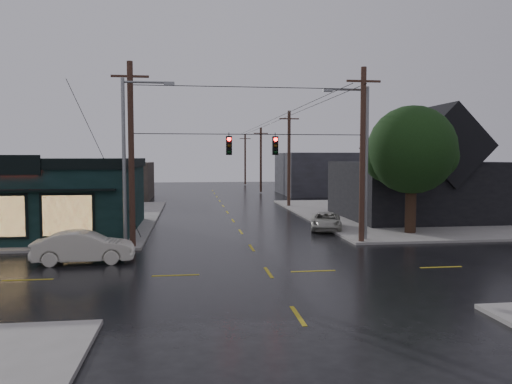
{
  "coord_description": "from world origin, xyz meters",
  "views": [
    {
      "loc": [
        -3.36,
        -21.19,
        5.03
      ],
      "look_at": [
        0.07,
        4.66,
        3.2
      ],
      "focal_mm": 35.0,
      "sensor_mm": 36.0,
      "label": 1
    }
  ],
  "objects": [
    {
      "name": "ne_building",
      "position": [
        15.0,
        17.0,
        4.47
      ],
      "size": [
        12.6,
        11.6,
        8.75
      ],
      "color": "black",
      "rests_on": "ground"
    },
    {
      "name": "bg_building_west",
      "position": [
        -14.0,
        40.0,
        2.2
      ],
      "size": [
        12.0,
        10.0,
        4.4
      ],
      "primitive_type": "cube",
      "color": "#362D27",
      "rests_on": "ground"
    },
    {
      "name": "sedan_cream",
      "position": [
        -8.39,
        3.12,
        0.76
      ],
      "size": [
        4.72,
        1.86,
        1.53
      ],
      "primitive_type": "imported",
      "rotation": [
        0.0,
        0.0,
        1.62
      ],
      "color": "beige",
      "rests_on": "ground"
    },
    {
      "name": "ground_plane",
      "position": [
        0.0,
        0.0,
        0.0
      ],
      "size": [
        160.0,
        160.0,
        0.0
      ],
      "primitive_type": "plane",
      "color": "black"
    },
    {
      "name": "utility_pole_far_b",
      "position": [
        6.5,
        48.0,
        0.0
      ],
      "size": [
        2.0,
        0.32,
        9.15
      ],
      "primitive_type": null,
      "color": "#341F17",
      "rests_on": "ground"
    },
    {
      "name": "utility_pole_ne",
      "position": [
        6.5,
        6.5,
        0.0
      ],
      "size": [
        2.0,
        0.32,
        10.15
      ],
      "primitive_type": null,
      "color": "#341F17",
      "rests_on": "ground"
    },
    {
      "name": "streetlight_ne",
      "position": [
        7.0,
        7.2,
        0.0
      ],
      "size": [
        5.4,
        0.3,
        9.15
      ],
      "primitive_type": null,
      "color": "gray",
      "rests_on": "ground"
    },
    {
      "name": "span_signal_assembly",
      "position": [
        0.1,
        6.5,
        5.7
      ],
      "size": [
        13.0,
        0.48,
        1.23
      ],
      "color": "black",
      "rests_on": "ground"
    },
    {
      "name": "streetlight_nw",
      "position": [
        -6.8,
        5.8,
        0.0
      ],
      "size": [
        5.4,
        0.3,
        9.15
      ],
      "primitive_type": null,
      "color": "gray",
      "rests_on": "ground"
    },
    {
      "name": "corner_tree",
      "position": [
        10.78,
        9.3,
        5.47
      ],
      "size": [
        5.67,
        5.67,
        8.19
      ],
      "color": "black",
      "rests_on": "ground"
    },
    {
      "name": "pizza_shop",
      "position": [
        -15.0,
        12.94,
        2.56
      ],
      "size": [
        16.3,
        12.34,
        4.9
      ],
      "color": "black",
      "rests_on": "ground"
    },
    {
      "name": "utility_pole_far_a",
      "position": [
        6.5,
        28.0,
        0.0
      ],
      "size": [
        2.0,
        0.32,
        9.65
      ],
      "primitive_type": null,
      "color": "#341F17",
      "rests_on": "ground"
    },
    {
      "name": "utility_pole_far_c",
      "position": [
        6.5,
        68.0,
        0.0
      ],
      "size": [
        2.0,
        0.32,
        9.15
      ],
      "primitive_type": null,
      "color": "#341F17",
      "rests_on": "ground"
    },
    {
      "name": "suv_silver",
      "position": [
        5.94,
        12.09,
        0.61
      ],
      "size": [
        3.06,
        4.73,
        1.21
      ],
      "primitive_type": "imported",
      "rotation": [
        0.0,
        0.0,
        -0.26
      ],
      "color": "#A4A397",
      "rests_on": "ground"
    },
    {
      "name": "bg_building_east",
      "position": [
        16.0,
        45.0,
        2.8
      ],
      "size": [
        14.0,
        12.0,
        5.6
      ],
      "primitive_type": "cube",
      "color": "#27262C",
      "rests_on": "ground"
    },
    {
      "name": "utility_pole_nw",
      "position": [
        -6.5,
        6.5,
        0.0
      ],
      "size": [
        2.0,
        0.32,
        10.15
      ],
      "primitive_type": null,
      "color": "#341F17",
      "rests_on": "ground"
    },
    {
      "name": "sidewalk_ne",
      "position": [
        20.0,
        20.0,
        0.07
      ],
      "size": [
        28.0,
        28.0,
        0.15
      ],
      "primitive_type": "cube",
      "color": "gray",
      "rests_on": "ground"
    }
  ]
}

